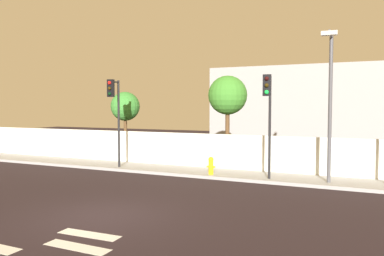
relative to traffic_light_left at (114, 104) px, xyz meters
The scene contains 10 objects.
ground_plane 9.16m from the traffic_light_left, 57.17° to the right, with size 80.00×80.00×0.00m, color black.
sidewalk 5.84m from the traffic_light_left, 13.48° to the left, with size 36.00×2.40×0.15m, color #9D9D9D.
perimeter_wall 5.73m from the traffic_light_left, 27.53° to the left, with size 36.00×0.18×1.80m, color white.
traffic_light_left is the anchor object (origin of this frame).
traffic_light_right 8.19m from the traffic_light_left, ahead, with size 0.38×1.45×4.60m.
street_lamp_curbside 10.67m from the traffic_light_left, ahead, with size 0.61×1.79×6.23m.
fire_hydrant 6.09m from the traffic_light_left, ahead, with size 0.44×0.26×0.86m.
roadside_tree_leftmost 4.14m from the traffic_light_left, 116.49° to the left, with size 1.83×1.83×4.34m.
roadside_tree_midleft 6.22m from the traffic_light_left, 36.60° to the left, with size 2.18×2.18×5.14m.
low_building_distant 18.17m from the traffic_light_left, 64.41° to the left, with size 15.62×6.00×6.62m, color #9D9D9D.
Camera 1 is at (7.45, -9.58, 3.43)m, focal length 35.91 mm.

